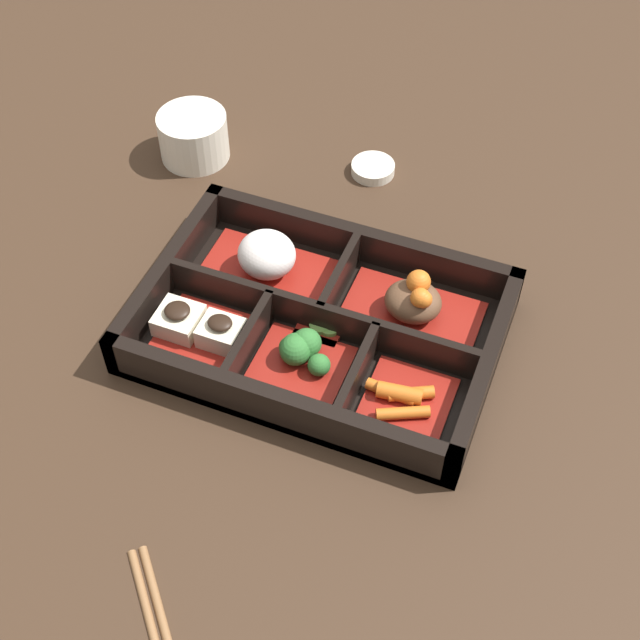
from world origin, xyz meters
TOP-DOWN VIEW (x-y plane):
  - ground_plane at (0.00, 0.00)m, footprint 3.00×3.00m
  - bento_base at (0.00, 0.00)m, footprint 0.34×0.23m
  - bento_rim at (0.00, -0.00)m, footprint 0.34×0.23m
  - bowl_rice at (-0.08, 0.05)m, footprint 0.13×0.08m
  - bowl_stew at (0.08, 0.05)m, footprint 0.13×0.08m
  - bowl_tofu at (-0.10, -0.05)m, footprint 0.09×0.08m
  - bowl_greens at (-0.00, -0.04)m, footprint 0.09×0.08m
  - bowl_carrots at (0.10, -0.05)m, footprint 0.08×0.08m
  - bowl_pickles at (0.00, 0.00)m, footprint 0.04×0.04m
  - tea_cup at (-0.24, 0.20)m, footprint 0.08×0.08m
  - sauce_dish at (-0.03, 0.25)m, footprint 0.05×0.05m

SIDE VIEW (x-z plane):
  - ground_plane at x=0.00m, z-range 0.00..0.00m
  - bento_base at x=0.00m, z-range 0.00..0.01m
  - sauce_dish at x=-0.03m, z-range 0.00..0.01m
  - bowl_pickles at x=0.00m, z-range 0.01..0.02m
  - bowl_carrots at x=0.10m, z-range 0.01..0.03m
  - bowl_tofu at x=-0.10m, z-range 0.01..0.04m
  - bento_rim at x=0.00m, z-range 0.00..0.05m
  - bowl_greens at x=0.00m, z-range 0.01..0.04m
  - bowl_stew at x=0.08m, z-range 0.00..0.06m
  - tea_cup at x=-0.24m, z-range 0.00..0.06m
  - bowl_rice at x=-0.08m, z-range 0.01..0.06m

